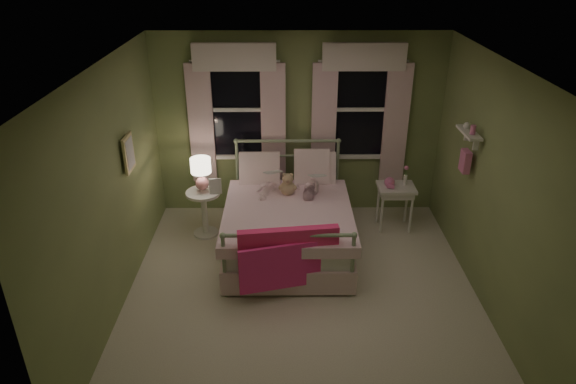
{
  "coord_description": "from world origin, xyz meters",
  "views": [
    {
      "loc": [
        -0.2,
        -4.77,
        3.67
      ],
      "look_at": [
        -0.16,
        0.62,
        1.0
      ],
      "focal_mm": 32.0,
      "sensor_mm": 36.0,
      "label": 1
    }
  ],
  "objects_px": {
    "child_right": "(309,170)",
    "nightstand_left": "(204,207)",
    "teddy_bear": "(288,185)",
    "nightstand_right": "(396,193)",
    "child_left": "(266,171)",
    "bed": "(288,224)",
    "table_lamp": "(201,171)"
  },
  "relations": [
    {
      "from": "child_left",
      "to": "nightstand_left",
      "type": "relative_size",
      "value": 1.11
    },
    {
      "from": "table_lamp",
      "to": "nightstand_right",
      "type": "bearing_deg",
      "value": 3.32
    },
    {
      "from": "bed",
      "to": "teddy_bear",
      "type": "xyz_separation_m",
      "value": [
        -0.01,
        0.27,
        0.42
      ]
    },
    {
      "from": "teddy_bear",
      "to": "nightstand_right",
      "type": "distance_m",
      "value": 1.52
    },
    {
      "from": "table_lamp",
      "to": "nightstand_left",
      "type": "bearing_deg",
      "value": -90.0
    },
    {
      "from": "bed",
      "to": "table_lamp",
      "type": "relative_size",
      "value": 4.56
    },
    {
      "from": "bed",
      "to": "teddy_bear",
      "type": "relative_size",
      "value": 6.32
    },
    {
      "from": "nightstand_left",
      "to": "nightstand_right",
      "type": "distance_m",
      "value": 2.62
    },
    {
      "from": "bed",
      "to": "nightstand_left",
      "type": "relative_size",
      "value": 3.13
    },
    {
      "from": "child_left",
      "to": "teddy_bear",
      "type": "height_order",
      "value": "child_left"
    },
    {
      "from": "child_right",
      "to": "bed",
      "type": "bearing_deg",
      "value": 64.13
    },
    {
      "from": "bed",
      "to": "child_right",
      "type": "height_order",
      "value": "child_right"
    },
    {
      "from": "nightstand_right",
      "to": "child_left",
      "type": "bearing_deg",
      "value": -176.61
    },
    {
      "from": "nightstand_right",
      "to": "table_lamp",
      "type": "bearing_deg",
      "value": -176.68
    },
    {
      "from": "bed",
      "to": "child_right",
      "type": "xyz_separation_m",
      "value": [
        0.27,
        0.43,
        0.57
      ]
    },
    {
      "from": "child_right",
      "to": "nightstand_left",
      "type": "height_order",
      "value": "child_right"
    },
    {
      "from": "child_left",
      "to": "child_right",
      "type": "bearing_deg",
      "value": -169.88
    },
    {
      "from": "child_left",
      "to": "nightstand_right",
      "type": "height_order",
      "value": "child_left"
    },
    {
      "from": "child_left",
      "to": "nightstand_right",
      "type": "xyz_separation_m",
      "value": [
        1.76,
        0.1,
        -0.38
      ]
    },
    {
      "from": "child_right",
      "to": "nightstand_right",
      "type": "xyz_separation_m",
      "value": [
        1.2,
        0.1,
        -0.39
      ]
    },
    {
      "from": "bed",
      "to": "nightstand_right",
      "type": "distance_m",
      "value": 1.58
    },
    {
      "from": "child_right",
      "to": "nightstand_right",
      "type": "distance_m",
      "value": 1.27
    },
    {
      "from": "child_right",
      "to": "nightstand_right",
      "type": "height_order",
      "value": "child_right"
    },
    {
      "from": "nightstand_left",
      "to": "table_lamp",
      "type": "relative_size",
      "value": 1.46
    },
    {
      "from": "bed",
      "to": "child_left",
      "type": "bearing_deg",
      "value": 123.42
    },
    {
      "from": "teddy_bear",
      "to": "nightstand_right",
      "type": "xyz_separation_m",
      "value": [
        1.48,
        0.26,
        -0.24
      ]
    },
    {
      "from": "teddy_bear",
      "to": "table_lamp",
      "type": "height_order",
      "value": "table_lamp"
    },
    {
      "from": "table_lamp",
      "to": "nightstand_right",
      "type": "xyz_separation_m",
      "value": [
        2.61,
        0.15,
        -0.4
      ]
    },
    {
      "from": "teddy_bear",
      "to": "nightstand_right",
      "type": "relative_size",
      "value": 0.5
    },
    {
      "from": "teddy_bear",
      "to": "nightstand_left",
      "type": "distance_m",
      "value": 1.19
    },
    {
      "from": "teddy_bear",
      "to": "child_left",
      "type": "bearing_deg",
      "value": 150.5
    },
    {
      "from": "child_left",
      "to": "child_right",
      "type": "height_order",
      "value": "child_right"
    }
  ]
}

